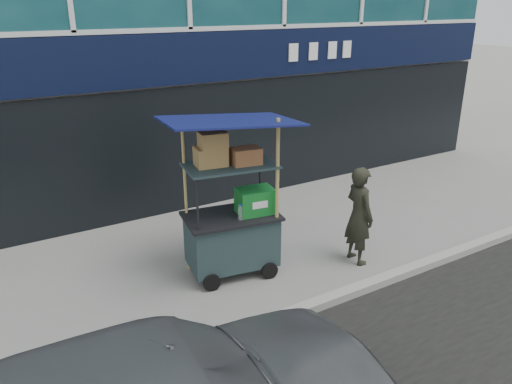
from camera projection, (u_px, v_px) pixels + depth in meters
ground at (316, 298)px, 6.94m from camera, size 80.00×80.00×0.00m
curb at (326, 301)px, 6.76m from camera, size 80.00×0.18×0.12m
vendor_cart at (233, 220)px, 7.31m from camera, size 1.98×1.55×2.45m
vendor_man at (359, 215)px, 7.68m from camera, size 0.42×0.60×1.56m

